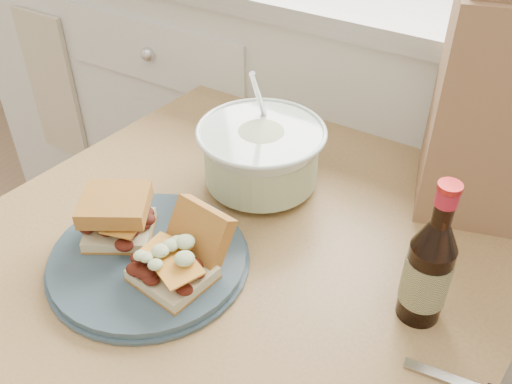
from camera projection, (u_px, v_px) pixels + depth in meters
The scene contains 7 objects.
cabinet_run at pixel (374, 147), 1.57m from camera, with size 2.50×0.64×0.94m.
dining_table at pixel (248, 282), 1.00m from camera, with size 0.93×0.93×0.70m.
plate at pixel (149, 259), 0.89m from camera, with size 0.31×0.31×0.02m, color #3B5160.
sandwich_left at pixel (117, 216), 0.89m from camera, with size 0.14×0.13×0.08m.
sandwich_right at pixel (181, 256), 0.84m from camera, with size 0.12×0.16×0.09m.
coleslaw_bowl at pixel (261, 158), 1.02m from camera, with size 0.23×0.23×0.23m.
beer_bottle at pixel (428, 270), 0.76m from camera, with size 0.06×0.06×0.23m.
Camera 1 is at (0.41, 0.41, 1.35)m, focal length 40.00 mm.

